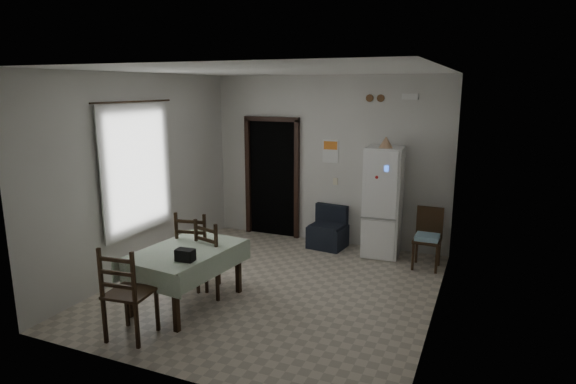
% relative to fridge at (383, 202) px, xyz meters
% --- Properties ---
extents(ground, '(4.50, 4.50, 0.00)m').
position_rel_fridge_xyz_m(ground, '(-1.05, -1.93, -0.89)').
color(ground, '#AFA28E').
rests_on(ground, ground).
extents(ceiling, '(4.20, 4.50, 0.02)m').
position_rel_fridge_xyz_m(ceiling, '(-1.05, -1.93, 2.01)').
color(ceiling, white).
rests_on(ceiling, ground).
extents(wall_back, '(4.20, 0.02, 2.90)m').
position_rel_fridge_xyz_m(wall_back, '(-1.05, 0.32, 0.56)').
color(wall_back, beige).
rests_on(wall_back, ground).
extents(wall_front, '(4.20, 0.02, 2.90)m').
position_rel_fridge_xyz_m(wall_front, '(-1.05, -4.18, 0.56)').
color(wall_front, beige).
rests_on(wall_front, ground).
extents(wall_left, '(0.02, 4.50, 2.90)m').
position_rel_fridge_xyz_m(wall_left, '(-3.15, -1.93, 0.56)').
color(wall_left, beige).
rests_on(wall_left, ground).
extents(wall_right, '(0.02, 4.50, 2.90)m').
position_rel_fridge_xyz_m(wall_right, '(1.05, -1.93, 0.56)').
color(wall_right, beige).
rests_on(wall_right, ground).
extents(doorway, '(1.06, 0.52, 2.22)m').
position_rel_fridge_xyz_m(doorway, '(-2.10, 0.52, 0.17)').
color(doorway, black).
rests_on(doorway, ground).
extents(window_recess, '(0.10, 1.20, 1.60)m').
position_rel_fridge_xyz_m(window_recess, '(-3.20, -2.13, 0.66)').
color(window_recess, silver).
rests_on(window_recess, ground).
extents(curtain, '(0.02, 1.45, 1.85)m').
position_rel_fridge_xyz_m(curtain, '(-3.09, -2.13, 0.66)').
color(curtain, silver).
rests_on(curtain, ground).
extents(curtain_rod, '(0.02, 1.60, 0.02)m').
position_rel_fridge_xyz_m(curtain_rod, '(-3.08, -2.13, 1.61)').
color(curtain_rod, black).
rests_on(curtain_rod, ground).
extents(calendar, '(0.28, 0.02, 0.40)m').
position_rel_fridge_xyz_m(calendar, '(-1.00, 0.31, 0.73)').
color(calendar, white).
rests_on(calendar, ground).
extents(calendar_image, '(0.24, 0.01, 0.14)m').
position_rel_fridge_xyz_m(calendar_image, '(-1.00, 0.30, 0.83)').
color(calendar_image, orange).
rests_on(calendar_image, ground).
extents(light_switch, '(0.08, 0.02, 0.12)m').
position_rel_fridge_xyz_m(light_switch, '(-0.90, 0.31, 0.21)').
color(light_switch, beige).
rests_on(light_switch, ground).
extents(vent_left, '(0.12, 0.03, 0.12)m').
position_rel_fridge_xyz_m(vent_left, '(-0.35, 0.30, 1.63)').
color(vent_left, brown).
rests_on(vent_left, ground).
extents(vent_right, '(0.12, 0.03, 0.12)m').
position_rel_fridge_xyz_m(vent_right, '(-0.17, 0.30, 1.63)').
color(vent_right, brown).
rests_on(vent_right, ground).
extents(emergency_light, '(0.25, 0.07, 0.09)m').
position_rel_fridge_xyz_m(emergency_light, '(0.30, 0.28, 1.66)').
color(emergency_light, white).
rests_on(emergency_light, ground).
extents(fridge, '(0.61, 0.61, 1.78)m').
position_rel_fridge_xyz_m(fridge, '(0.00, 0.00, 0.00)').
color(fridge, white).
rests_on(fridge, ground).
extents(tan_cone, '(0.22, 0.22, 0.18)m').
position_rel_fridge_xyz_m(tan_cone, '(0.03, -0.10, 0.98)').
color(tan_cone, tan).
rests_on(tan_cone, fridge).
extents(navy_seat, '(0.65, 0.63, 0.71)m').
position_rel_fridge_xyz_m(navy_seat, '(-0.93, -0.00, -0.53)').
color(navy_seat, black).
rests_on(navy_seat, ground).
extents(corner_chair, '(0.40, 0.40, 0.92)m').
position_rel_fridge_xyz_m(corner_chair, '(0.76, -0.33, -0.43)').
color(corner_chair, black).
rests_on(corner_chair, ground).
extents(dining_table, '(1.07, 1.50, 0.73)m').
position_rel_fridge_xyz_m(dining_table, '(-1.86, -2.80, -0.52)').
color(dining_table, '#ACC0A4').
rests_on(dining_table, ground).
extents(black_bag, '(0.22, 0.14, 0.14)m').
position_rel_fridge_xyz_m(black_bag, '(-1.61, -3.14, -0.09)').
color(black_bag, black).
rests_on(black_bag, dining_table).
extents(dining_chair_far_left, '(0.54, 0.54, 1.09)m').
position_rel_fridge_xyz_m(dining_chair_far_left, '(-2.05, -2.26, -0.34)').
color(dining_chair_far_left, black).
rests_on(dining_chair_far_left, ground).
extents(dining_chair_far_right, '(0.54, 0.54, 1.03)m').
position_rel_fridge_xyz_m(dining_chair_far_right, '(-1.68, -2.34, -0.38)').
color(dining_chair_far_right, black).
rests_on(dining_chair_far_right, ground).
extents(dining_chair_near_head, '(0.51, 0.51, 1.07)m').
position_rel_fridge_xyz_m(dining_chair_near_head, '(-1.94, -3.73, -0.35)').
color(dining_chair_near_head, black).
rests_on(dining_chair_near_head, ground).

